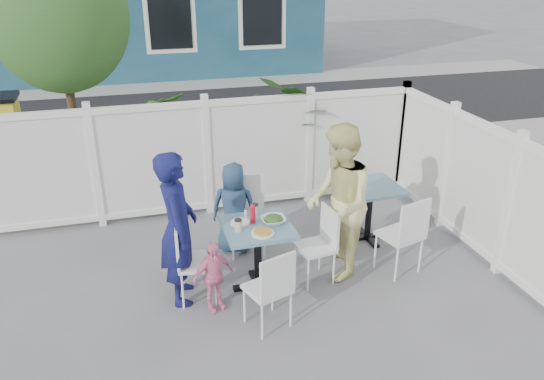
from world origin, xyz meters
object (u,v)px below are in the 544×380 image
object	(u,v)px
woman	(338,203)
main_table	(258,240)
chair_back	(247,209)
man	(178,228)
boy	(234,208)
chair_near	(272,285)
toddler	(213,276)
chair_left	(189,255)
spare_table	(370,198)
chair_right	(321,239)

from	to	relation	value
woman	main_table	bearing A→B (deg)	-71.93
chair_back	man	distance (m)	1.22
man	boy	bearing A→B (deg)	-36.99
chair_near	toddler	xyz separation A→B (m)	(-0.48, 0.46, -0.11)
chair_near	woman	world-z (taller)	woman
chair_near	woman	size ratio (longest dim) A/B	0.49
chair_left	boy	bearing A→B (deg)	150.52
spare_table	woman	xyz separation A→B (m)	(-0.69, -0.63, 0.30)
chair_left	boy	world-z (taller)	boy
boy	man	bearing A→B (deg)	67.80
chair_left	toddler	bearing A→B (deg)	47.25
spare_table	chair_right	bearing A→B (deg)	-142.21
chair_left	chair_right	xyz separation A→B (m)	(1.42, -0.00, -0.03)
spare_table	toddler	size ratio (longest dim) A/B	0.95
woman	man	bearing A→B (deg)	-74.78
spare_table	boy	bearing A→B (deg)	174.13
chair_back	chair_near	distance (m)	1.55
spare_table	man	world-z (taller)	man
boy	toddler	size ratio (longest dim) A/B	1.46
chair_near	man	world-z (taller)	man
spare_table	boy	world-z (taller)	boy
chair_right	boy	world-z (taller)	boy
chair_left	chair_back	size ratio (longest dim) A/B	0.95
woman	toddler	world-z (taller)	woman
spare_table	chair_back	bearing A→B (deg)	174.29
main_table	chair_back	world-z (taller)	chair_back
chair_back	toddler	size ratio (longest dim) A/B	1.23
chair_right	spare_table	bearing A→B (deg)	-59.48
spare_table	chair_right	xyz separation A→B (m)	(-0.90, -0.70, -0.08)
spare_table	man	xyz separation A→B (m)	(-2.42, -0.64, 0.25)
chair_right	man	size ratio (longest dim) A/B	0.52
chair_left	man	xyz separation A→B (m)	(-0.09, 0.06, 0.29)
main_table	chair_right	distance (m)	0.71
spare_table	man	distance (m)	2.51
chair_back	man	bearing A→B (deg)	51.82
chair_left	chair_back	bearing A→B (deg)	143.98
main_table	spare_table	bearing A→B (deg)	22.92
spare_table	chair_near	bearing A→B (deg)	-139.76
man	boy	size ratio (longest dim) A/B	1.45
chair_right	man	distance (m)	1.55
spare_table	main_table	bearing A→B (deg)	-157.08
main_table	chair_back	bearing A→B (deg)	84.77
chair_left	chair_back	world-z (taller)	chair_back
chair_left	chair_near	size ratio (longest dim) A/B	1.06
chair_right	woman	xyz separation A→B (m)	(0.21, 0.07, 0.38)
boy	chair_right	bearing A→B (deg)	151.78
chair_near	man	xyz separation A→B (m)	(-0.77, 0.76, 0.32)
main_table	chair_left	size ratio (longest dim) A/B	0.84
chair_back	woman	world-z (taller)	woman
main_table	spare_table	xyz separation A→B (m)	(1.60, 0.68, -0.01)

